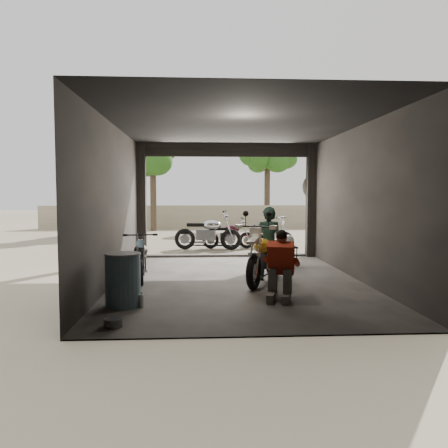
{
  "coord_description": "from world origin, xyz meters",
  "views": [
    {
      "loc": [
        -0.79,
        -8.84,
        1.81
      ],
      "look_at": [
        -0.25,
        0.6,
        1.15
      ],
      "focal_mm": 35.0,
      "sensor_mm": 36.0,
      "label": 1
    }
  ],
  "objects": [
    {
      "name": "mechanic",
      "position": [
        0.57,
        -1.62,
        0.57
      ],
      "size": [
        0.79,
        0.93,
        1.15
      ],
      "primitive_type": null,
      "rotation": [
        0.0,
        0.0,
        -0.29
      ],
      "color": "#BA3218",
      "rests_on": "ground"
    },
    {
      "name": "outside_bike_b",
      "position": [
        0.19,
        5.44,
        0.51
      ],
      "size": [
        1.54,
        0.68,
        1.02
      ],
      "primitive_type": null,
      "rotation": [
        0.0,
        0.0,
        1.54
      ],
      "color": "#410F19",
      "rests_on": "ground"
    },
    {
      "name": "ground",
      "position": [
        0.0,
        0.0,
        0.0
      ],
      "size": [
        80.0,
        80.0,
        0.0
      ],
      "primitive_type": "plane",
      "color": "#7A6D56",
      "rests_on": "ground"
    },
    {
      "name": "garage",
      "position": [
        0.0,
        0.55,
        1.28
      ],
      "size": [
        7.0,
        7.13,
        3.2
      ],
      "color": "#2D2B28",
      "rests_on": "ground"
    },
    {
      "name": "helmet",
      "position": [
        1.43,
        1.88,
        0.64
      ],
      "size": [
        0.36,
        0.37,
        0.29
      ],
      "primitive_type": "ellipsoid",
      "rotation": [
        0.0,
        0.0,
        -0.19
      ],
      "color": "white",
      "rests_on": "stool"
    },
    {
      "name": "outside_bike_a",
      "position": [
        -0.51,
        5.16,
        0.64
      ],
      "size": [
        1.98,
        1.05,
        1.28
      ],
      "primitive_type": null,
      "rotation": [
        0.0,
        0.0,
        1.42
      ],
      "color": "black",
      "rests_on": "ground"
    },
    {
      "name": "left_bike",
      "position": [
        -2.0,
        0.23,
        0.51
      ],
      "size": [
        0.8,
        1.57,
        1.02
      ],
      "primitive_type": null,
      "rotation": [
        0.0,
        0.0,
        0.12
      ],
      "color": "black",
      "rests_on": "ground"
    },
    {
      "name": "tree_right",
      "position": [
        2.8,
        14.0,
        3.56
      ],
      "size": [
        2.2,
        2.2,
        5.0
      ],
      "color": "#382B1E",
      "rests_on": "ground"
    },
    {
      "name": "main_bike",
      "position": [
        0.52,
        -0.16,
        0.61
      ],
      "size": [
        1.45,
        1.99,
        1.23
      ],
      "primitive_type": null,
      "rotation": [
        0.0,
        0.0,
        -0.42
      ],
      "color": "beige",
      "rests_on": "ground"
    },
    {
      "name": "rider",
      "position": [
        0.64,
        0.03,
        0.77
      ],
      "size": [
        0.63,
        0.48,
        1.55
      ],
      "primitive_type": "imported",
      "rotation": [
        0.0,
        0.0,
        2.93
      ],
      "color": "black",
      "rests_on": "ground"
    },
    {
      "name": "oil_drum",
      "position": [
        -2.0,
        -1.92,
        0.43
      ],
      "size": [
        0.7,
        0.7,
        0.86
      ],
      "primitive_type": "cylinder",
      "rotation": [
        0.0,
        0.0,
        -0.33
      ],
      "color": "#3E5968",
      "rests_on": "ground"
    },
    {
      "name": "outside_bike_c",
      "position": [
        1.6,
        5.89,
        0.52
      ],
      "size": [
        1.6,
        1.43,
        1.04
      ],
      "primitive_type": null,
      "rotation": [
        0.0,
        0.0,
        0.92
      ],
      "color": "black",
      "rests_on": "ground"
    },
    {
      "name": "stool",
      "position": [
        1.47,
        1.87,
        0.42
      ],
      "size": [
        0.36,
        0.36,
        0.5
      ],
      "rotation": [
        0.0,
        0.0,
        0.29
      ],
      "color": "black",
      "rests_on": "ground"
    },
    {
      "name": "sign_post",
      "position": [
        2.56,
        3.52,
        1.62
      ],
      "size": [
        0.8,
        0.08,
        2.4
      ],
      "rotation": [
        0.0,
        0.0,
        0.3
      ],
      "color": "black",
      "rests_on": "ground"
    },
    {
      "name": "tree_left",
      "position": [
        -3.0,
        12.5,
        3.99
      ],
      "size": [
        2.2,
        2.2,
        5.6
      ],
      "color": "#382B1E",
      "rests_on": "ground"
    },
    {
      "name": "boundary_wall",
      "position": [
        0.0,
        14.0,
        0.6
      ],
      "size": [
        18.0,
        0.3,
        1.2
      ],
      "primitive_type": "cube",
      "color": "gray",
      "rests_on": "ground"
    }
  ]
}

